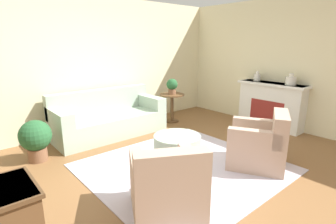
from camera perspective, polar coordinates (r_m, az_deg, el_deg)
name	(u,v)px	position (r m, az deg, el deg)	size (l,w,h in m)	color
ground_plane	(184,168)	(4.12, 3.46, -12.01)	(16.00, 16.00, 0.00)	brown
wall_back	(98,65)	(5.93, -14.94, 9.91)	(9.26, 0.12, 2.80)	beige
wall_right	(290,65)	(6.29, 24.96, 9.30)	(0.12, 10.13, 2.80)	beige
rug	(184,167)	(4.12, 3.46, -11.94)	(2.75, 2.58, 0.01)	#BCB2C1
couch	(109,119)	(5.56, -12.77, -1.52)	(2.25, 0.93, 0.91)	#9EB29E
armchair_left	(167,188)	(2.95, -0.26, -16.16)	(1.04, 1.07, 0.86)	tan
armchair_right	(260,145)	(4.28, 19.38, -6.83)	(1.04, 1.07, 0.86)	tan
ottoman_table	(177,144)	(4.26, 2.01, -7.00)	(0.76, 0.76, 0.41)	#9EB29E
side_table	(172,103)	(6.28, 0.87, 2.03)	(0.58, 0.58, 0.68)	brown
fireplace	(271,104)	(6.28, 21.49, 1.60)	(0.44, 1.51, 1.01)	white
vase_mantel_near	(257,77)	(6.36, 18.83, 7.19)	(0.15, 0.15, 0.22)	silver
vase_mantel_far	(291,80)	(6.01, 25.18, 6.23)	(0.22, 0.22, 0.24)	silver
potted_plant_on_side_table	(172,86)	(6.20, 0.88, 5.76)	(0.26, 0.26, 0.37)	brown
potted_plant_floor	(36,138)	(4.70, -26.86, -5.07)	(0.50, 0.50, 0.68)	brown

